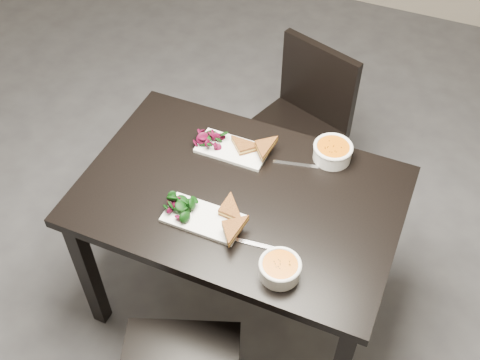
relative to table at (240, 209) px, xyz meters
The scene contains 13 objects.
ground 0.81m from the table, 143.28° to the left, with size 5.00×5.00×0.00m, color #47474C.
table is the anchor object (origin of this frame).
chair_far 0.79m from the table, 90.12° to the left, with size 0.53×0.53×0.85m.
plate_near 0.21m from the table, 112.34° to the right, with size 0.28×0.14×0.01m, color white.
sandwich_near 0.21m from the table, 92.07° to the right, with size 0.14×0.11×0.05m, color brown, non-canonical shape.
salad_near 0.28m from the table, 134.77° to the right, with size 0.09×0.08×0.04m, color black, non-canonical shape.
soup_bowl_near 0.41m from the table, 46.88° to the right, with size 0.14×0.14×0.06m.
cutlery_near 0.27m from the table, 53.32° to the right, with size 0.18×0.02×0.00m, color silver.
plate_far 0.25m from the table, 120.97° to the left, with size 0.28×0.14×0.01m, color white.
sandwich_far 0.23m from the table, 105.97° to the left, with size 0.14×0.11×0.05m, color brown, non-canonical shape.
salad_far 0.32m from the table, 138.16° to the left, with size 0.09×0.08×0.04m, color black, non-canonical shape.
soup_bowl_far 0.43m from the table, 49.66° to the left, with size 0.16×0.16×0.07m.
cutlery_far 0.28m from the table, 56.80° to the left, with size 0.18×0.02×0.00m, color silver.
Camera 1 is at (0.94, -1.60, 2.39)m, focal length 43.21 mm.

